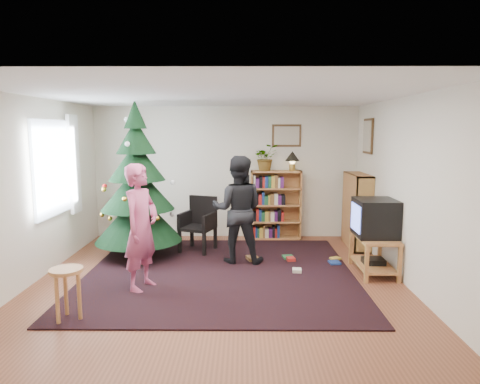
{
  "coord_description": "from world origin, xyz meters",
  "views": [
    {
      "loc": [
        0.33,
        -5.64,
        2.05
      ],
      "look_at": [
        0.28,
        0.92,
        1.1
      ],
      "focal_mm": 32.0,
      "sensor_mm": 36.0,
      "label": 1
    }
  ],
  "objects_px": {
    "person_standing": "(141,227)",
    "bookshelf_right": "(357,210)",
    "picture_back": "(287,136)",
    "person_by_chair": "(238,210)",
    "armchair": "(198,222)",
    "stool": "(67,280)",
    "picture_right": "(368,136)",
    "crt_tv": "(375,218)",
    "table_lamp": "(292,158)",
    "tv_stand": "(374,251)",
    "christmas_tree": "(138,193)",
    "potted_plant": "(266,157)",
    "bookshelf_back": "(276,204)"
  },
  "relations": [
    {
      "from": "crt_tv",
      "to": "person_standing",
      "type": "relative_size",
      "value": 0.37
    },
    {
      "from": "crt_tv",
      "to": "armchair",
      "type": "height_order",
      "value": "crt_tv"
    },
    {
      "from": "person_standing",
      "to": "person_by_chair",
      "type": "height_order",
      "value": "person_by_chair"
    },
    {
      "from": "bookshelf_back",
      "to": "table_lamp",
      "type": "distance_m",
      "value": 0.93
    },
    {
      "from": "bookshelf_back",
      "to": "tv_stand",
      "type": "height_order",
      "value": "bookshelf_back"
    },
    {
      "from": "armchair",
      "to": "person_by_chair",
      "type": "xyz_separation_m",
      "value": [
        0.69,
        -0.66,
        0.33
      ]
    },
    {
      "from": "picture_right",
      "to": "potted_plant",
      "type": "xyz_separation_m",
      "value": [
        -1.72,
        0.59,
        -0.4
      ]
    },
    {
      "from": "crt_tv",
      "to": "table_lamp",
      "type": "distance_m",
      "value": 2.33
    },
    {
      "from": "potted_plant",
      "to": "christmas_tree",
      "type": "bearing_deg",
      "value": -150.14
    },
    {
      "from": "christmas_tree",
      "to": "person_standing",
      "type": "bearing_deg",
      "value": -74.85
    },
    {
      "from": "bookshelf_back",
      "to": "stool",
      "type": "bearing_deg",
      "value": -124.89
    },
    {
      "from": "christmas_tree",
      "to": "bookshelf_back",
      "type": "distance_m",
      "value": 2.64
    },
    {
      "from": "picture_right",
      "to": "armchair",
      "type": "relative_size",
      "value": 0.64
    },
    {
      "from": "tv_stand",
      "to": "person_by_chair",
      "type": "distance_m",
      "value": 2.09
    },
    {
      "from": "table_lamp",
      "to": "person_by_chair",
      "type": "bearing_deg",
      "value": -123.79
    },
    {
      "from": "picture_right",
      "to": "person_standing",
      "type": "bearing_deg",
      "value": -149.15
    },
    {
      "from": "bookshelf_back",
      "to": "bookshelf_right",
      "type": "bearing_deg",
      "value": -22.06
    },
    {
      "from": "crt_tv",
      "to": "potted_plant",
      "type": "bearing_deg",
      "value": 126.31
    },
    {
      "from": "bookshelf_back",
      "to": "table_lamp",
      "type": "xyz_separation_m",
      "value": [
        0.3,
        -0.0,
        0.88
      ]
    },
    {
      "from": "person_standing",
      "to": "bookshelf_right",
      "type": "bearing_deg",
      "value": -38.24
    },
    {
      "from": "christmas_tree",
      "to": "tv_stand",
      "type": "distance_m",
      "value": 3.74
    },
    {
      "from": "picture_right",
      "to": "christmas_tree",
      "type": "distance_m",
      "value": 3.99
    },
    {
      "from": "picture_right",
      "to": "tv_stand",
      "type": "height_order",
      "value": "picture_right"
    },
    {
      "from": "picture_right",
      "to": "picture_back",
      "type": "bearing_deg",
      "value": 151.31
    },
    {
      "from": "person_by_chair",
      "to": "table_lamp",
      "type": "distance_m",
      "value": 1.94
    },
    {
      "from": "armchair",
      "to": "tv_stand",
      "type": "bearing_deg",
      "value": -3.66
    },
    {
      "from": "picture_back",
      "to": "tv_stand",
      "type": "height_order",
      "value": "picture_back"
    },
    {
      "from": "bookshelf_right",
      "to": "crt_tv",
      "type": "bearing_deg",
      "value": 175.1
    },
    {
      "from": "bookshelf_back",
      "to": "picture_back",
      "type": "bearing_deg",
      "value": 34.13
    },
    {
      "from": "picture_right",
      "to": "person_by_chair",
      "type": "relative_size",
      "value": 0.36
    },
    {
      "from": "tv_stand",
      "to": "crt_tv",
      "type": "relative_size",
      "value": 1.49
    },
    {
      "from": "picture_back",
      "to": "bookshelf_right",
      "type": "distance_m",
      "value": 1.89
    },
    {
      "from": "christmas_tree",
      "to": "table_lamp",
      "type": "bearing_deg",
      "value": 24.9
    },
    {
      "from": "christmas_tree",
      "to": "potted_plant",
      "type": "distance_m",
      "value": 2.49
    },
    {
      "from": "bookshelf_right",
      "to": "tv_stand",
      "type": "distance_m",
      "value": 1.48
    },
    {
      "from": "person_by_chair",
      "to": "armchair",
      "type": "bearing_deg",
      "value": -39.46
    },
    {
      "from": "picture_back",
      "to": "tv_stand",
      "type": "bearing_deg",
      "value": -63.33
    },
    {
      "from": "stool",
      "to": "picture_right",
      "type": "bearing_deg",
      "value": 36.73
    },
    {
      "from": "tv_stand",
      "to": "stool",
      "type": "height_order",
      "value": "stool"
    },
    {
      "from": "picture_back",
      "to": "person_by_chair",
      "type": "xyz_separation_m",
      "value": [
        -0.9,
        -1.63,
        -1.12
      ]
    },
    {
      "from": "tv_stand",
      "to": "crt_tv",
      "type": "height_order",
      "value": "crt_tv"
    },
    {
      "from": "armchair",
      "to": "person_by_chair",
      "type": "distance_m",
      "value": 1.01
    },
    {
      "from": "picture_back",
      "to": "christmas_tree",
      "type": "distance_m",
      "value": 2.99
    },
    {
      "from": "person_by_chair",
      "to": "potted_plant",
      "type": "relative_size",
      "value": 3.38
    },
    {
      "from": "crt_tv",
      "to": "bookshelf_back",
      "type": "bearing_deg",
      "value": 122.4
    },
    {
      "from": "tv_stand",
      "to": "potted_plant",
      "type": "xyz_separation_m",
      "value": [
        -1.47,
        2.0,
        1.22
      ]
    },
    {
      "from": "person_standing",
      "to": "picture_back",
      "type": "bearing_deg",
      "value": -17.76
    },
    {
      "from": "armchair",
      "to": "table_lamp",
      "type": "relative_size",
      "value": 2.55
    },
    {
      "from": "bookshelf_back",
      "to": "bookshelf_right",
      "type": "distance_m",
      "value": 1.5
    },
    {
      "from": "armchair",
      "to": "person_by_chair",
      "type": "relative_size",
      "value": 0.56
    }
  ]
}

